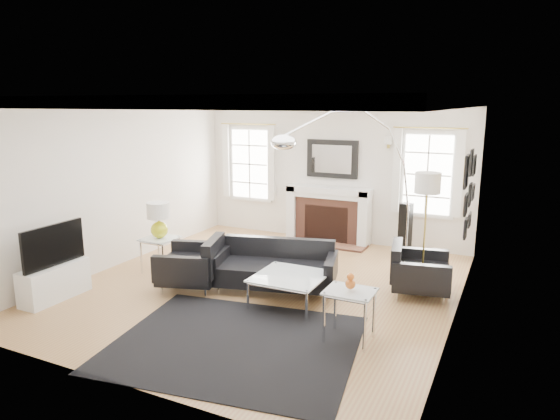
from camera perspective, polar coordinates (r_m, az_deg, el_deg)
The scene contains 25 objects.
floor at distance 7.67m, azimuth -1.91°, elevation -8.75°, with size 6.00×6.00×0.00m, color #A26B43.
back_wall at distance 10.01m, azimuth 6.03°, elevation 4.43°, with size 5.50×0.04×2.80m, color silver.
front_wall at distance 4.91m, azimuth -18.50°, elevation -4.31°, with size 5.50×0.04×2.80m, color silver.
left_wall at distance 8.89m, azimuth -17.92°, elevation 2.93°, with size 0.04×6.00×2.80m, color silver.
right_wall at distance 6.51m, azimuth 20.00°, elevation -0.43°, with size 0.04×6.00×2.80m, color silver.
ceiling at distance 7.16m, azimuth -2.07°, elevation 12.66°, with size 5.50×6.00×0.02m, color white.
crown_molding at distance 7.16m, azimuth -2.06°, elevation 12.18°, with size 5.50×6.00×0.12m, color white.
fireplace at distance 9.97m, azimuth 5.51°, elevation -0.60°, with size 1.70×0.69×1.11m.
mantel_mirror at distance 9.94m, azimuth 5.97°, elevation 5.83°, with size 1.05×0.07×0.75m.
window_left at distance 10.71m, azimuth -3.45°, elevation 5.30°, with size 1.24×0.15×1.62m.
window_right at distance 9.49m, azimuth 16.51°, elevation 3.93°, with size 1.24×0.15×1.62m.
gallery_wall at distance 7.76m, azimuth 20.84°, elevation 2.44°, with size 0.04×1.73×1.29m.
tv_unit at distance 7.79m, azimuth -24.36°, elevation -6.97°, with size 0.35×1.00×1.09m.
area_rug at distance 6.01m, azimuth -5.13°, elevation -14.94°, with size 2.76×2.30×0.01m, color black.
sofa at distance 7.49m, azimuth -0.53°, elevation -6.66°, with size 1.95×1.24×0.59m.
armchair_left at distance 7.62m, azimuth -9.80°, elevation -6.21°, with size 1.09×1.16×0.64m.
armchair_right at distance 7.54m, azimuth 15.34°, elevation -6.82°, with size 0.96×1.03×0.61m.
coffee_table at distance 6.92m, azimuth 1.15°, elevation -7.74°, with size 0.93×0.93×0.41m.
side_table_left at distance 8.42m, azimuth -13.54°, elevation -3.83°, with size 0.52×0.52×0.57m.
nesting_table at distance 5.92m, azimuth 7.98°, elevation -10.22°, with size 0.56×0.47×0.62m.
gourd_lamp at distance 8.31m, azimuth -13.70°, elevation -0.86°, with size 0.37×0.37×0.59m.
orange_vase at distance 5.83m, azimuth 8.05°, elevation -8.16°, with size 0.12×0.12×0.19m.
arc_floor_lamp at distance 7.82m, azimuth 7.87°, elevation 2.80°, with size 1.93×1.79×2.74m.
stick_floor_lamp at distance 7.35m, azimuth 16.50°, elevation 2.29°, with size 0.36×0.36×1.78m.
speaker_tower at distance 9.35m, azimuth 14.11°, elevation -2.16°, with size 0.19×0.19×0.97m, color black.
Camera 1 is at (3.33, -6.34, 2.74)m, focal length 32.00 mm.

